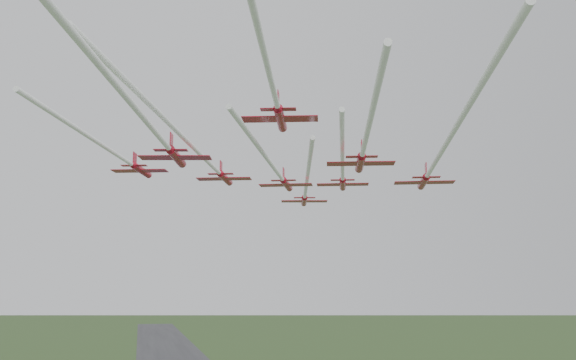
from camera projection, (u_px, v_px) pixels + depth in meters
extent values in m
cylinder|color=#B00D22|center=(304.00, 201.00, 123.78)|extent=(3.01, 8.51, 1.10)
cone|color=#B00D22|center=(304.00, 204.00, 128.84)|extent=(1.48, 2.00, 1.10)
cone|color=#B00D22|center=(305.00, 197.00, 119.01)|extent=(1.25, 1.39, 1.00)
ellipsoid|color=black|center=(304.00, 200.00, 125.81)|extent=(0.63, 1.02, 0.32)
cube|color=#B00D22|center=(304.00, 201.00, 122.95)|extent=(9.14, 4.54, 0.10)
cube|color=#B00D22|center=(305.00, 198.00, 119.95)|extent=(4.16, 2.08, 0.08)
cube|color=#B00D22|center=(305.00, 192.00, 120.33)|extent=(0.51, 1.77, 2.00)
cylinder|color=silver|center=(308.00, 174.00, 95.79)|extent=(11.14, 44.96, 0.60)
cylinder|color=#B00D22|center=(225.00, 178.00, 109.34)|extent=(3.75, 8.78, 1.14)
cone|color=#B00D22|center=(230.00, 183.00, 114.60)|extent=(1.66, 2.13, 1.14)
cone|color=#B00D22|center=(220.00, 173.00, 104.39)|extent=(1.37, 1.50, 1.04)
ellipsoid|color=black|center=(227.00, 178.00, 111.45)|extent=(0.71, 1.07, 0.33)
cube|color=#B00D22|center=(224.00, 179.00, 108.48)|extent=(9.55, 5.34, 0.10)
cube|color=#B00D22|center=(221.00, 174.00, 105.36)|extent=(4.34, 2.44, 0.08)
cube|color=#B00D22|center=(221.00, 167.00, 105.76)|extent=(0.66, 1.82, 2.08)
cylinder|color=silver|center=(172.00, 127.00, 75.13)|extent=(18.19, 55.91, 0.62)
cylinder|color=#B00D22|center=(343.00, 184.00, 110.64)|extent=(3.64, 8.42, 1.10)
cone|color=#B00D22|center=(343.00, 189.00, 115.68)|extent=(1.60, 2.05, 1.10)
cone|color=#B00D22|center=(343.00, 179.00, 105.89)|extent=(1.32, 1.45, 1.00)
ellipsoid|color=black|center=(343.00, 184.00, 112.67)|extent=(0.69, 1.03, 0.32)
cube|color=#B00D22|center=(343.00, 185.00, 109.81)|extent=(9.16, 5.16, 0.10)
cube|color=#B00D22|center=(343.00, 180.00, 106.82)|extent=(4.17, 2.36, 0.08)
cube|color=#B00D22|center=(343.00, 174.00, 107.20)|extent=(0.64, 1.74, 2.00)
cylinder|color=silver|center=(342.00, 152.00, 85.36)|extent=(13.02, 38.95, 0.60)
cylinder|color=#B00D22|center=(141.00, 170.00, 100.43)|extent=(3.36, 8.21, 1.07)
cone|color=#B00D22|center=(150.00, 176.00, 105.34)|extent=(1.52, 1.98, 1.07)
cone|color=#B00D22|center=(132.00, 164.00, 95.80)|extent=(1.26, 1.39, 0.97)
ellipsoid|color=black|center=(145.00, 170.00, 102.41)|extent=(0.65, 1.00, 0.31)
cube|color=#B00D22|center=(140.00, 171.00, 99.63)|extent=(8.91, 4.84, 0.10)
cube|color=#B00D22|center=(134.00, 166.00, 96.71)|extent=(4.05, 2.22, 0.08)
cube|color=#B00D22|center=(135.00, 159.00, 97.09)|extent=(0.59, 1.70, 1.94)
cylinder|color=silver|center=(87.00, 135.00, 77.69)|extent=(10.69, 34.47, 0.58)
cylinder|color=#B00D22|center=(286.00, 184.00, 98.62)|extent=(3.59, 7.68, 1.01)
cone|color=#B00D22|center=(290.00, 189.00, 103.24)|extent=(1.51, 1.89, 1.01)
cone|color=#B00D22|center=(283.00, 179.00, 94.27)|extent=(1.24, 1.35, 0.92)
ellipsoid|color=black|center=(288.00, 184.00, 100.48)|extent=(0.66, 0.95, 0.29)
cube|color=#B00D22|center=(286.00, 185.00, 97.86)|extent=(8.40, 4.97, 0.09)
cube|color=#B00D22|center=(284.00, 180.00, 95.12)|extent=(3.82, 2.28, 0.07)
cube|color=#B00D22|center=(284.00, 174.00, 95.48)|extent=(0.64, 1.58, 1.83)
cylinder|color=silver|center=(262.00, 152.00, 75.46)|extent=(13.18, 35.43, 0.55)
cylinder|color=#B00D22|center=(424.00, 182.00, 95.65)|extent=(3.80, 8.35, 1.09)
cone|color=#B00D22|center=(420.00, 187.00, 100.66)|extent=(1.62, 2.05, 1.09)
cone|color=#B00D22|center=(427.00, 176.00, 90.92)|extent=(1.33, 1.45, 0.99)
ellipsoid|color=black|center=(422.00, 181.00, 97.67)|extent=(0.70, 1.03, 0.32)
cube|color=#B00D22|center=(424.00, 183.00, 94.83)|extent=(9.12, 5.31, 0.10)
cube|color=#B00D22|center=(426.00, 177.00, 91.85)|extent=(4.15, 2.43, 0.08)
cube|color=#B00D22|center=(426.00, 170.00, 92.23)|extent=(0.68, 1.72, 1.99)
cylinder|color=silver|center=(457.00, 126.00, 63.23)|extent=(18.69, 52.59, 0.60)
cylinder|color=#B00D22|center=(177.00, 157.00, 84.00)|extent=(3.14, 8.97, 1.16)
cone|color=#B00D22|center=(183.00, 165.00, 89.33)|extent=(1.55, 2.11, 1.16)
cone|color=#B00D22|center=(169.00, 148.00, 78.97)|extent=(1.31, 1.47, 1.05)
ellipsoid|color=black|center=(179.00, 157.00, 86.14)|extent=(0.66, 1.07, 0.34)
cube|color=#B00D22|center=(175.00, 158.00, 83.12)|extent=(9.64, 4.75, 0.11)
cube|color=#B00D22|center=(171.00, 150.00, 79.96)|extent=(4.38, 2.18, 0.08)
cube|color=#B00D22|center=(171.00, 142.00, 80.36)|extent=(0.53, 1.87, 2.10)
cylinder|color=silver|center=(127.00, 98.00, 58.17)|extent=(9.84, 40.15, 0.63)
cylinder|color=#B00D22|center=(360.00, 163.00, 82.12)|extent=(3.41, 8.25, 1.07)
cone|color=#B00D22|center=(359.00, 170.00, 87.05)|extent=(1.53, 1.99, 1.07)
cone|color=#B00D22|center=(362.00, 155.00, 77.47)|extent=(1.27, 1.40, 0.98)
ellipsoid|color=black|center=(360.00, 163.00, 84.10)|extent=(0.66, 1.00, 0.31)
cube|color=#B00D22|center=(361.00, 164.00, 81.31)|extent=(8.95, 4.89, 0.10)
cube|color=#B00D22|center=(362.00, 157.00, 78.38)|extent=(4.07, 2.24, 0.08)
cube|color=#B00D22|center=(361.00, 149.00, 78.76)|extent=(0.60, 1.71, 1.95)
cylinder|color=silver|center=(371.00, 115.00, 59.63)|extent=(10.66, 33.89, 0.59)
cylinder|color=#B00D22|center=(281.00, 119.00, 70.94)|extent=(3.21, 8.00, 1.04)
cone|color=#B00D22|center=(283.00, 130.00, 75.72)|extent=(1.47, 1.92, 1.04)
cone|color=#B00D22|center=(278.00, 107.00, 66.44)|extent=(1.22, 1.35, 0.94)
ellipsoid|color=black|center=(282.00, 120.00, 72.86)|extent=(0.63, 0.97, 0.30)
cube|color=#B00D22|center=(280.00, 119.00, 70.16)|extent=(8.66, 4.65, 0.09)
cube|color=#B00D22|center=(278.00, 109.00, 67.32)|extent=(3.94, 2.13, 0.08)
cube|color=#B00D22|center=(278.00, 100.00, 67.69)|extent=(0.56, 1.66, 1.89)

